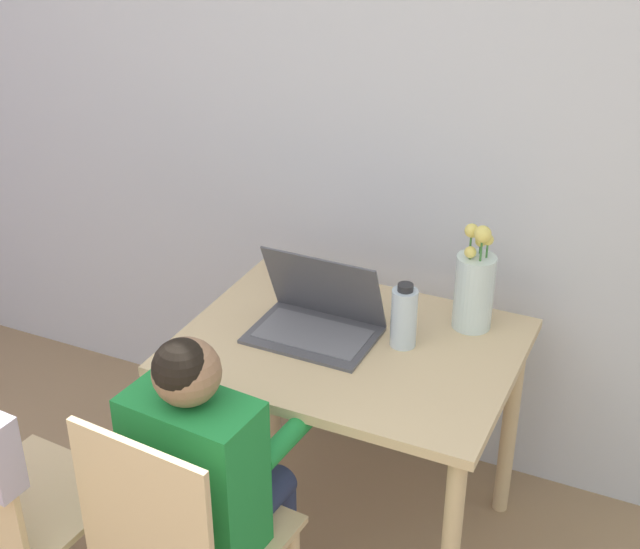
{
  "coord_description": "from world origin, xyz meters",
  "views": [
    {
      "loc": [
        0.92,
        -0.32,
        2.08
      ],
      "look_at": [
        -0.02,
        1.71,
        0.9
      ],
      "focal_mm": 50.0,
      "sensor_mm": 36.0,
      "label": 1
    }
  ],
  "objects_px": {
    "laptop": "(317,315)",
    "flower_vase": "(474,287)",
    "person_seated": "(208,465)",
    "water_bottle": "(404,317)"
  },
  "relations": [
    {
      "from": "laptop",
      "to": "water_bottle",
      "type": "xyz_separation_m",
      "value": [
        0.25,
        0.04,
        0.04
      ]
    },
    {
      "from": "laptop",
      "to": "flower_vase",
      "type": "xyz_separation_m",
      "value": [
        0.4,
        0.22,
        0.07
      ]
    },
    {
      "from": "person_seated",
      "to": "flower_vase",
      "type": "bearing_deg",
      "value": -113.94
    },
    {
      "from": "laptop",
      "to": "flower_vase",
      "type": "bearing_deg",
      "value": 29.63
    },
    {
      "from": "flower_vase",
      "to": "water_bottle",
      "type": "relative_size",
      "value": 1.72
    },
    {
      "from": "water_bottle",
      "to": "person_seated",
      "type": "bearing_deg",
      "value": -115.32
    },
    {
      "from": "laptop",
      "to": "flower_vase",
      "type": "distance_m",
      "value": 0.46
    },
    {
      "from": "person_seated",
      "to": "laptop",
      "type": "distance_m",
      "value": 0.58
    },
    {
      "from": "person_seated",
      "to": "water_bottle",
      "type": "distance_m",
      "value": 0.69
    },
    {
      "from": "laptop",
      "to": "water_bottle",
      "type": "relative_size",
      "value": 1.85
    }
  ]
}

